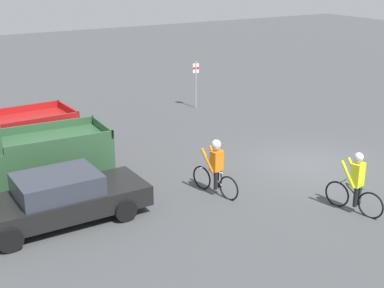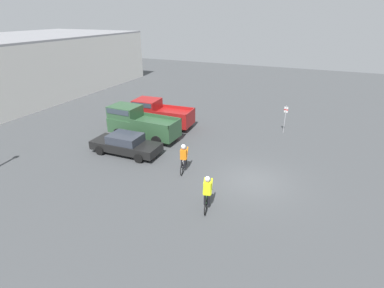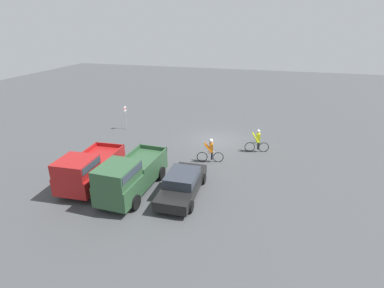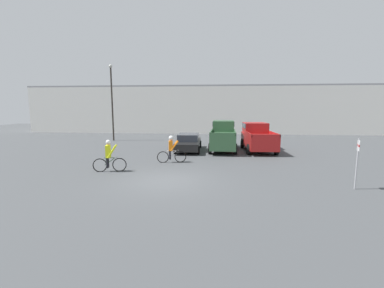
{
  "view_description": "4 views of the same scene",
  "coord_description": "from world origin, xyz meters",
  "px_view_note": "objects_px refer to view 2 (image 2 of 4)",
  "views": [
    {
      "loc": [
        -12.71,
        12.34,
        6.67
      ],
      "look_at": [
        0.9,
        4.19,
        1.2
      ],
      "focal_mm": 50.0,
      "sensor_mm": 36.0,
      "label": 1
    },
    {
      "loc": [
        -14.91,
        -2.7,
        8.82
      ],
      "look_at": [
        0.9,
        4.19,
        1.2
      ],
      "focal_mm": 28.0,
      "sensor_mm": 36.0,
      "label": 2
    },
    {
      "loc": [
        -4.24,
        22.7,
        9.09
      ],
      "look_at": [
        0.9,
        4.19,
        1.2
      ],
      "focal_mm": 28.0,
      "sensor_mm": 36.0,
      "label": 3
    },
    {
      "loc": [
        2.35,
        -11.77,
        3.5
      ],
      "look_at": [
        0.9,
        4.19,
        1.2
      ],
      "focal_mm": 24.0,
      "sensor_mm": 36.0,
      "label": 4
    }
  ],
  "objects_px": {
    "pickup_truck_1": "(159,113)",
    "fire_lane_sign": "(285,117)",
    "pickup_truck_0": "(139,122)",
    "cyclist_1": "(207,192)",
    "cyclist_0": "(184,157)",
    "sedan_0": "(126,144)"
  },
  "relations": [
    {
      "from": "cyclist_0",
      "to": "cyclist_1",
      "type": "bearing_deg",
      "value": -138.44
    },
    {
      "from": "sedan_0",
      "to": "fire_lane_sign",
      "type": "xyz_separation_m",
      "value": [
        8.18,
        -9.25,
        0.67
      ]
    },
    {
      "from": "pickup_truck_1",
      "to": "cyclist_1",
      "type": "relative_size",
      "value": 2.79
    },
    {
      "from": "sedan_0",
      "to": "cyclist_0",
      "type": "bearing_deg",
      "value": -97.7
    },
    {
      "from": "pickup_truck_1",
      "to": "cyclist_0",
      "type": "relative_size",
      "value": 2.72
    },
    {
      "from": "pickup_truck_0",
      "to": "cyclist_1",
      "type": "xyz_separation_m",
      "value": [
        -6.43,
        -7.99,
        -0.32
      ]
    },
    {
      "from": "cyclist_0",
      "to": "fire_lane_sign",
      "type": "relative_size",
      "value": 0.82
    },
    {
      "from": "sedan_0",
      "to": "cyclist_1",
      "type": "xyz_separation_m",
      "value": [
        -3.61,
        -7.23,
        0.2
      ]
    },
    {
      "from": "sedan_0",
      "to": "cyclist_1",
      "type": "bearing_deg",
      "value": -116.52
    },
    {
      "from": "pickup_truck_1",
      "to": "sedan_0",
      "type": "bearing_deg",
      "value": -174.11
    },
    {
      "from": "cyclist_1",
      "to": "fire_lane_sign",
      "type": "bearing_deg",
      "value": -9.7
    },
    {
      "from": "cyclist_0",
      "to": "fire_lane_sign",
      "type": "distance_m",
      "value": 9.97
    },
    {
      "from": "pickup_truck_0",
      "to": "cyclist_1",
      "type": "distance_m",
      "value": 10.26
    },
    {
      "from": "pickup_truck_0",
      "to": "cyclist_0",
      "type": "distance_m",
      "value": 6.36
    },
    {
      "from": "fire_lane_sign",
      "to": "pickup_truck_0",
      "type": "bearing_deg",
      "value": 118.2
    },
    {
      "from": "pickup_truck_1",
      "to": "fire_lane_sign",
      "type": "distance_m",
      "value": 10.16
    },
    {
      "from": "cyclist_1",
      "to": "fire_lane_sign",
      "type": "distance_m",
      "value": 11.97
    },
    {
      "from": "sedan_0",
      "to": "fire_lane_sign",
      "type": "height_order",
      "value": "fire_lane_sign"
    },
    {
      "from": "pickup_truck_0",
      "to": "fire_lane_sign",
      "type": "bearing_deg",
      "value": -61.8
    },
    {
      "from": "sedan_0",
      "to": "pickup_truck_1",
      "type": "distance_m",
      "value": 5.63
    },
    {
      "from": "pickup_truck_0",
      "to": "cyclist_1",
      "type": "bearing_deg",
      "value": -128.81
    },
    {
      "from": "cyclist_1",
      "to": "pickup_truck_0",
      "type": "bearing_deg",
      "value": 51.19
    }
  ]
}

